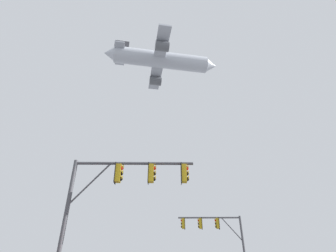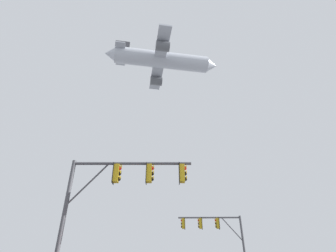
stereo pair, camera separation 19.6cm
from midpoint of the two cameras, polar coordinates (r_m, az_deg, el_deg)
name	(u,v)px [view 1 (the left image)]	position (r m, az deg, el deg)	size (l,w,h in m)	color
signal_pole_near	(119,188)	(13.18, -10.94, -13.18)	(6.03, 0.62, 6.36)	#4C4C51
signal_pole_far	(217,232)	(26.23, 10.33, -21.74)	(5.88, 0.57, 6.27)	#4C4C51
airplane	(161,60)	(62.46, -1.58, 14.12)	(26.32, 20.33, 7.19)	#B7BCC6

